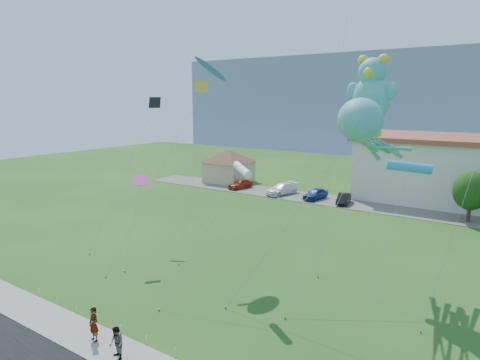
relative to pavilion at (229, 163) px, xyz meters
The scene contains 20 objects.
ground 45.05m from the pavilion, 57.72° to the right, with size 160.00×160.00×0.00m, color #1D4C15.
parking_strip 24.37m from the pavilion, ahead, with size 70.00×6.00×0.06m, color #59544C.
hill_ridge 85.96m from the pavilion, 73.69° to the left, with size 160.00×50.00×25.00m, color gray.
pavilion is the anchor object (origin of this frame).
rope_fence 46.13m from the pavilion, 58.59° to the right, with size 26.05×0.05×0.50m.
tree_near 34.24m from the pavilion, ahead, with size 3.60×3.60×5.47m.
pedestrian_left 45.66m from the pavilion, 63.20° to the right, with size 0.68×0.45×1.87m, color gray.
pedestrian_right 47.11m from the pavilion, 60.92° to the right, with size 0.82×0.64×1.68m, color gray.
parked_car_red 6.03m from the pavilion, 36.40° to the right, with size 1.61×3.99×1.36m, color #AB2B15.
parked_car_white 12.00m from the pavilion, 16.48° to the right, with size 2.07×5.10×1.48m, color white.
parked_car_blue 16.84m from the pavilion, 12.07° to the right, with size 1.66×4.13×1.41m, color navy.
parked_car_black 20.70m from the pavilion, 10.52° to the right, with size 1.35×3.86×1.27m, color black.
octopus_kite 41.50m from the pavilion, 42.15° to the right, with size 7.45×11.90×12.82m.
teddy_bear_kite 38.80m from the pavilion, 38.89° to the right, with size 3.50×10.50×15.74m.
small_kite_white 38.93m from the pavilion, 52.92° to the right, with size 2.67×6.76×8.66m.
small_kite_yellow 33.18m from the pavilion, 59.67° to the right, with size 3.00×9.12×14.19m.
small_kite_cyan 46.51m from the pavilion, 42.97° to the right, with size 1.28×6.09×9.83m.
small_kite_black 27.76m from the pavilion, 70.71° to the right, with size 1.29×9.31×12.88m.
small_kite_blue 32.53m from the pavilion, 56.90° to the right, with size 1.80×5.60×15.83m.
small_kite_pink 33.90m from the pavilion, 66.15° to the right, with size 1.68×3.56×6.90m.
Camera 1 is at (14.64, -15.49, 12.68)m, focal length 32.00 mm.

